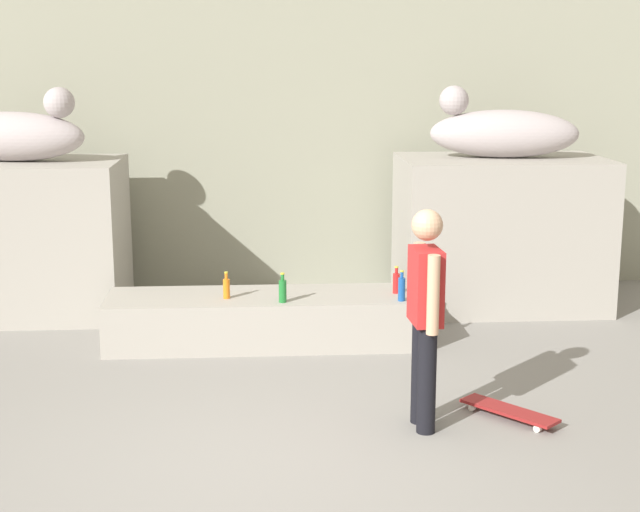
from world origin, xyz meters
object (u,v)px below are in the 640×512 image
object	(u,v)px
skateboard	(509,411)
bottle_green	(283,290)
statue_reclining_right	(501,132)
bottle_orange	(226,288)
statue_reclining_left	(14,134)
skater	(425,309)
bottle_red	(396,282)
bottle_blue	(402,288)

from	to	relation	value
skateboard	bottle_green	bearing A→B (deg)	-177.72
statue_reclining_right	bottle_green	distance (m)	3.17
skateboard	bottle_orange	bearing A→B (deg)	-172.63
statue_reclining_left	statue_reclining_right	size ratio (longest dim) A/B	1.01
bottle_green	bottle_orange	bearing A→B (deg)	161.65
skater	bottle_orange	bearing A→B (deg)	-147.22
statue_reclining_right	skater	xyz separation A→B (m)	(-1.41, -3.46, -1.02)
skateboard	bottle_red	xyz separation A→B (m)	(-0.59, 2.07, 0.53)
statue_reclining_right	bottle_orange	size ratio (longest dim) A/B	6.41
bottle_green	bottle_red	bearing A→B (deg)	13.68
bottle_green	bottle_red	distance (m)	1.15
statue_reclining_right	skater	bearing A→B (deg)	76.70
skateboard	bottle_red	distance (m)	2.21
bottle_red	bottle_orange	distance (m)	1.65
statue_reclining_right	bottle_orange	xyz separation A→B (m)	(-2.95, -1.37, -1.35)
statue_reclining_right	statue_reclining_left	bearing A→B (deg)	9.00
skater	statue_reclining_right	bearing A→B (deg)	154.30
skater	bottle_red	world-z (taller)	skater
skateboard	bottle_blue	distance (m)	1.95
bottle_orange	bottle_red	bearing A→B (deg)	3.31
skater	bottle_orange	distance (m)	2.62
statue_reclining_left	skater	world-z (taller)	statue_reclining_left
statue_reclining_left	skater	xyz separation A→B (m)	(3.77, -3.45, -1.02)
statue_reclining_right	bottle_blue	xyz separation A→B (m)	(-1.29, -1.57, -1.34)
skateboard	bottle_blue	xyz separation A→B (m)	(-0.58, 1.78, 0.54)
statue_reclining_left	bottle_green	distance (m)	3.44
bottle_green	statue_reclining_right	bearing A→B (deg)	32.68
skateboard	statue_reclining_left	bearing A→B (deg)	-167.91
statue_reclining_left	bottle_blue	bearing A→B (deg)	-10.23
bottle_red	bottle_blue	world-z (taller)	bottle_blue
bottle_red	statue_reclining_right	bearing A→B (deg)	44.46
bottle_green	bottle_blue	bearing A→B (deg)	-0.93
bottle_green	bottle_blue	distance (m)	1.12
statue_reclining_left	bottle_green	bearing A→B (deg)	-17.50
bottle_orange	bottle_blue	bearing A→B (deg)	-6.70
bottle_green	bottle_red	world-z (taller)	bottle_green
bottle_red	bottle_blue	distance (m)	0.29
skater	bottle_blue	distance (m)	1.93
statue_reclining_left	bottle_red	xyz separation A→B (m)	(3.88, -1.27, -1.35)
skater	bottle_green	bearing A→B (deg)	-155.81
skateboard	bottle_orange	size ratio (longest dim) A/B	2.82
statue_reclining_left	statue_reclining_right	bearing A→B (deg)	11.73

